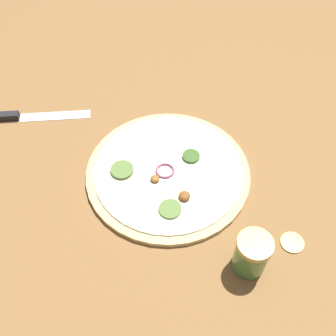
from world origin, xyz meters
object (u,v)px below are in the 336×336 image
at_px(knife, 14,116).
at_px(spice_jar, 250,255).
at_px(pizza, 168,172).
at_px(loose_cap, 292,242).

bearing_deg(knife, spice_jar, -41.19).
xyz_separation_m(pizza, spice_jar, (0.27, -0.00, 0.04)).
bearing_deg(pizza, loose_cap, 20.34).
bearing_deg(knife, loose_cap, -33.58).
distance_m(knife, loose_cap, 0.73).
xyz_separation_m(knife, loose_cap, (0.66, 0.33, -0.00)).
distance_m(knife, spice_jar, 0.68).
relative_size(pizza, knife, 1.44).
xyz_separation_m(pizza, knife, (-0.37, -0.22, -0.00)).
relative_size(spice_jar, loose_cap, 1.91).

